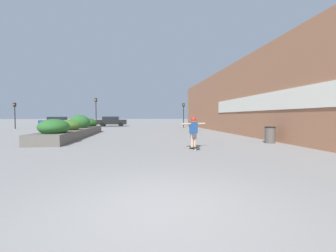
{
  "coord_description": "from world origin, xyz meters",
  "views": [
    {
      "loc": [
        -0.32,
        -3.48,
        1.46
      ],
      "look_at": [
        1.56,
        11.8,
        0.82
      ],
      "focal_mm": 24.0,
      "sensor_mm": 36.0,
      "label": 1
    }
  ],
  "objects_px": {
    "skateboarder": "(194,129)",
    "car_leftmost": "(112,121)",
    "skateboard": "(193,148)",
    "car_center_left": "(56,121)",
    "traffic_light_far_left": "(15,111)",
    "trash_bin": "(270,135)",
    "traffic_light_left": "(96,108)",
    "traffic_light_right": "(184,111)"
  },
  "relations": [
    {
      "from": "traffic_light_right",
      "to": "car_center_left",
      "type": "bearing_deg",
      "value": 163.09
    },
    {
      "from": "car_leftmost",
      "to": "traffic_light_left",
      "type": "bearing_deg",
      "value": -11.8
    },
    {
      "from": "skateboard",
      "to": "car_leftmost",
      "type": "distance_m",
      "value": 26.06
    },
    {
      "from": "skateboard",
      "to": "trash_bin",
      "type": "xyz_separation_m",
      "value": [
        4.74,
        1.74,
        0.38
      ]
    },
    {
      "from": "skateboard",
      "to": "trash_bin",
      "type": "bearing_deg",
      "value": -2.05
    },
    {
      "from": "traffic_light_right",
      "to": "skateboarder",
      "type": "bearing_deg",
      "value": -99.7
    },
    {
      "from": "skateboard",
      "to": "skateboarder",
      "type": "relative_size",
      "value": 0.6
    },
    {
      "from": "car_center_left",
      "to": "traffic_light_right",
      "type": "relative_size",
      "value": 1.33
    },
    {
      "from": "skateboard",
      "to": "car_center_left",
      "type": "relative_size",
      "value": 0.19
    },
    {
      "from": "car_center_left",
      "to": "traffic_light_far_left",
      "type": "height_order",
      "value": "traffic_light_far_left"
    },
    {
      "from": "traffic_light_left",
      "to": "traffic_light_right",
      "type": "height_order",
      "value": "traffic_light_left"
    },
    {
      "from": "traffic_light_far_left",
      "to": "car_center_left",
      "type": "bearing_deg",
      "value": 67.86
    },
    {
      "from": "car_leftmost",
      "to": "trash_bin",
      "type": "bearing_deg",
      "value": 26.03
    },
    {
      "from": "car_leftmost",
      "to": "traffic_light_right",
      "type": "relative_size",
      "value": 1.32
    },
    {
      "from": "car_center_left",
      "to": "traffic_light_far_left",
      "type": "bearing_deg",
      "value": 157.86
    },
    {
      "from": "skateboarder",
      "to": "car_leftmost",
      "type": "xyz_separation_m",
      "value": [
        -6.7,
        25.17,
        -0.14
      ]
    },
    {
      "from": "trash_bin",
      "to": "traffic_light_far_left",
      "type": "height_order",
      "value": "traffic_light_far_left"
    },
    {
      "from": "skateboarder",
      "to": "car_center_left",
      "type": "bearing_deg",
      "value": 98.06
    },
    {
      "from": "traffic_light_right",
      "to": "traffic_light_far_left",
      "type": "relative_size",
      "value": 1.04
    },
    {
      "from": "traffic_light_left",
      "to": "traffic_light_far_left",
      "type": "bearing_deg",
      "value": -178.04
    },
    {
      "from": "traffic_light_left",
      "to": "traffic_light_far_left",
      "type": "height_order",
      "value": "traffic_light_left"
    },
    {
      "from": "skateboarder",
      "to": "traffic_light_far_left",
      "type": "relative_size",
      "value": 0.43
    },
    {
      "from": "skateboarder",
      "to": "traffic_light_far_left",
      "type": "height_order",
      "value": "traffic_light_far_left"
    },
    {
      "from": "car_leftmost",
      "to": "traffic_light_right",
      "type": "distance_m",
      "value": 11.54
    },
    {
      "from": "traffic_light_left",
      "to": "traffic_light_right",
      "type": "xyz_separation_m",
      "value": [
        11.29,
        0.38,
        -0.33
      ]
    },
    {
      "from": "skateboard",
      "to": "trash_bin",
      "type": "height_order",
      "value": "trash_bin"
    },
    {
      "from": "skateboard",
      "to": "car_center_left",
      "type": "bearing_deg",
      "value": 98.06
    },
    {
      "from": "car_leftmost",
      "to": "traffic_light_left",
      "type": "relative_size",
      "value": 1.13
    },
    {
      "from": "skateboard",
      "to": "skateboarder",
      "type": "bearing_deg",
      "value": 157.77
    },
    {
      "from": "skateboard",
      "to": "traffic_light_far_left",
      "type": "bearing_deg",
      "value": 110.0
    },
    {
      "from": "skateboard",
      "to": "car_center_left",
      "type": "distance_m",
      "value": 29.25
    },
    {
      "from": "skateboarder",
      "to": "car_center_left",
      "type": "relative_size",
      "value": 0.31
    },
    {
      "from": "trash_bin",
      "to": "car_center_left",
      "type": "height_order",
      "value": "car_center_left"
    },
    {
      "from": "traffic_light_far_left",
      "to": "traffic_light_right",
      "type": "bearing_deg",
      "value": 1.95
    },
    {
      "from": "skateboarder",
      "to": "car_center_left",
      "type": "distance_m",
      "value": 29.24
    },
    {
      "from": "car_center_left",
      "to": "traffic_light_right",
      "type": "distance_m",
      "value": 19.0
    },
    {
      "from": "car_center_left",
      "to": "traffic_light_left",
      "type": "xyz_separation_m",
      "value": [
        6.83,
        -5.89,
        1.79
      ]
    },
    {
      "from": "skateboard",
      "to": "car_center_left",
      "type": "height_order",
      "value": "car_center_left"
    },
    {
      "from": "skateboard",
      "to": "traffic_light_right",
      "type": "bearing_deg",
      "value": 58.07
    },
    {
      "from": "car_leftmost",
      "to": "car_center_left",
      "type": "xyz_separation_m",
      "value": [
        -8.05,
        0.08,
        -0.01
      ]
    },
    {
      "from": "car_center_left",
      "to": "traffic_light_left",
      "type": "height_order",
      "value": "traffic_light_left"
    },
    {
      "from": "skateboarder",
      "to": "trash_bin",
      "type": "bearing_deg",
      "value": -2.05
    }
  ]
}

